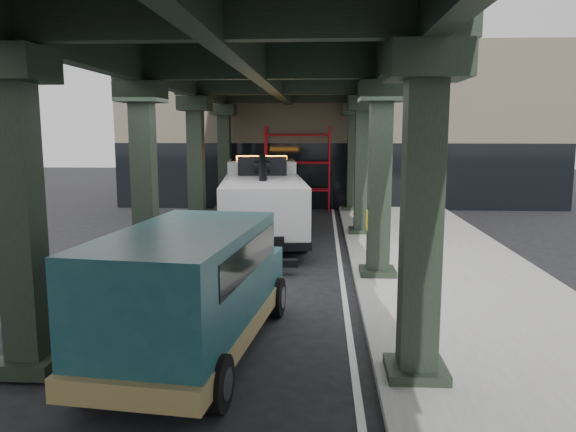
% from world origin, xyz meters
% --- Properties ---
extents(ground, '(90.00, 90.00, 0.00)m').
position_xyz_m(ground, '(0.00, 0.00, 0.00)').
color(ground, black).
rests_on(ground, ground).
extents(sidewalk, '(5.00, 40.00, 0.15)m').
position_xyz_m(sidewalk, '(4.50, 2.00, 0.07)').
color(sidewalk, gray).
rests_on(sidewalk, ground).
extents(lane_stripe, '(0.12, 38.00, 0.01)m').
position_xyz_m(lane_stripe, '(1.70, 2.00, 0.01)').
color(lane_stripe, silver).
rests_on(lane_stripe, ground).
extents(viaduct, '(7.40, 32.00, 6.40)m').
position_xyz_m(viaduct, '(-0.40, 2.00, 5.46)').
color(viaduct, black).
rests_on(viaduct, ground).
extents(building, '(22.00, 10.00, 8.00)m').
position_xyz_m(building, '(2.00, 20.00, 4.00)').
color(building, '#C6B793').
rests_on(building, ground).
extents(scaffolding, '(3.08, 0.88, 4.00)m').
position_xyz_m(scaffolding, '(0.00, 14.64, 2.11)').
color(scaffolding, red).
rests_on(scaffolding, ground).
extents(tow_truck, '(3.55, 9.34, 2.99)m').
position_xyz_m(tow_truck, '(-0.94, 7.56, 1.46)').
color(tow_truck, black).
rests_on(tow_truck, ground).
extents(towed_van, '(2.75, 5.72, 2.24)m').
position_xyz_m(towed_van, '(-0.99, -3.17, 1.20)').
color(towed_van, '#123B42').
rests_on(towed_van, ground).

